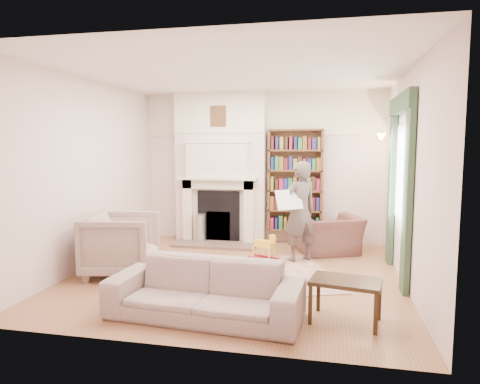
% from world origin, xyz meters
% --- Properties ---
extents(floor, '(4.50, 4.50, 0.00)m').
position_xyz_m(floor, '(0.00, 0.00, 0.00)').
color(floor, brown).
rests_on(floor, ground).
extents(ceiling, '(4.50, 4.50, 0.00)m').
position_xyz_m(ceiling, '(0.00, 0.00, 2.80)').
color(ceiling, white).
rests_on(ceiling, wall_back).
extents(wall_back, '(4.50, 0.00, 4.50)m').
position_xyz_m(wall_back, '(0.00, 2.25, 1.40)').
color(wall_back, silver).
rests_on(wall_back, floor).
extents(wall_front, '(4.50, 0.00, 4.50)m').
position_xyz_m(wall_front, '(0.00, -2.25, 1.40)').
color(wall_front, silver).
rests_on(wall_front, floor).
extents(wall_left, '(0.00, 4.50, 4.50)m').
position_xyz_m(wall_left, '(-2.25, 0.00, 1.40)').
color(wall_left, silver).
rests_on(wall_left, floor).
extents(wall_right, '(0.00, 4.50, 4.50)m').
position_xyz_m(wall_right, '(2.25, 0.00, 1.40)').
color(wall_right, silver).
rests_on(wall_right, floor).
extents(fireplace, '(1.70, 0.58, 2.80)m').
position_xyz_m(fireplace, '(-0.75, 2.05, 1.39)').
color(fireplace, silver).
rests_on(fireplace, floor).
extents(bookcase, '(1.00, 0.24, 1.85)m').
position_xyz_m(bookcase, '(0.65, 2.12, 1.18)').
color(bookcase, brown).
rests_on(bookcase, floor).
extents(window, '(0.02, 0.90, 1.30)m').
position_xyz_m(window, '(2.23, 0.40, 1.45)').
color(window, silver).
rests_on(window, wall_right).
extents(curtain_left, '(0.07, 0.32, 2.40)m').
position_xyz_m(curtain_left, '(2.20, -0.30, 1.20)').
color(curtain_left, '#2E452C').
rests_on(curtain_left, floor).
extents(curtain_right, '(0.07, 0.32, 2.40)m').
position_xyz_m(curtain_right, '(2.20, 1.10, 1.20)').
color(curtain_right, '#2E452C').
rests_on(curtain_right, floor).
extents(pelmet, '(0.09, 1.70, 0.24)m').
position_xyz_m(pelmet, '(2.19, 0.40, 2.38)').
color(pelmet, '#2E452C').
rests_on(pelmet, wall_right).
extents(wall_sconce, '(0.20, 0.24, 0.24)m').
position_xyz_m(wall_sconce, '(2.03, 1.50, 1.90)').
color(wall_sconce, gold).
rests_on(wall_sconce, wall_right).
extents(rug, '(3.01, 2.66, 0.01)m').
position_xyz_m(rug, '(0.06, -0.03, 0.01)').
color(rug, beige).
rests_on(rug, floor).
extents(armchair_reading, '(1.24, 1.17, 0.64)m').
position_xyz_m(armchair_reading, '(1.27, 1.50, 0.32)').
color(armchair_reading, '#4C2C28').
rests_on(armchair_reading, floor).
extents(armchair_left, '(1.12, 1.10, 0.87)m').
position_xyz_m(armchair_left, '(-1.59, -0.32, 0.43)').
color(armchair_left, '#BFB49E').
rests_on(armchair_left, floor).
extents(sofa, '(2.10, 0.95, 0.60)m').
position_xyz_m(sofa, '(-0.00, -1.56, 0.30)').
color(sofa, '#B6A996').
rests_on(sofa, floor).
extents(man_reading, '(0.69, 0.65, 1.58)m').
position_xyz_m(man_reading, '(0.82, 0.90, 0.79)').
color(man_reading, '#4E433F').
rests_on(man_reading, floor).
extents(newspaper, '(0.43, 0.37, 0.30)m').
position_xyz_m(newspaper, '(0.67, 0.70, 1.00)').
color(newspaper, white).
rests_on(newspaper, man_reading).
extents(coffee_table, '(0.77, 0.57, 0.45)m').
position_xyz_m(coffee_table, '(1.45, -1.37, 0.23)').
color(coffee_table, '#322011').
rests_on(coffee_table, floor).
extents(paraffin_heater, '(0.25, 0.25, 0.55)m').
position_xyz_m(paraffin_heater, '(-1.08, 1.73, 0.28)').
color(paraffin_heater, '#AEB2B7').
rests_on(paraffin_heater, floor).
extents(rocking_horse, '(0.52, 0.37, 0.43)m').
position_xyz_m(rocking_horse, '(0.26, 0.84, 0.21)').
color(rocking_horse, yellow).
rests_on(rocking_horse, rug).
extents(board_game, '(0.51, 0.51, 0.03)m').
position_xyz_m(board_game, '(-0.17, 0.17, 0.03)').
color(board_game, gold).
rests_on(board_game, rug).
extents(game_box_lid, '(0.36, 0.31, 0.05)m').
position_xyz_m(game_box_lid, '(-0.80, 0.36, 0.04)').
color(game_box_lid, '#B21421').
rests_on(game_box_lid, rug).
extents(comic_annuals, '(0.63, 0.33, 0.02)m').
position_xyz_m(comic_annuals, '(0.32, -0.51, 0.02)').
color(comic_annuals, red).
rests_on(comic_annuals, rug).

